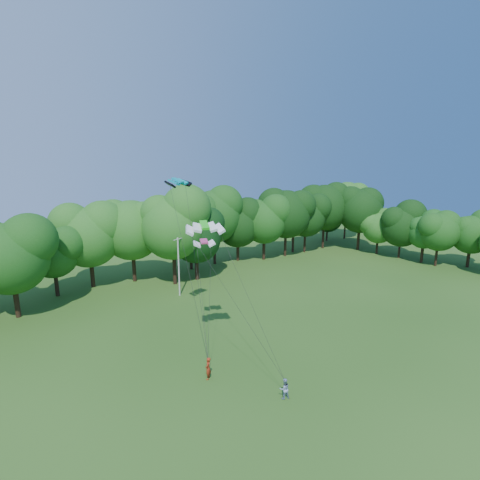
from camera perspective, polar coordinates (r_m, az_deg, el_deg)
ground at (r=30.68m, az=18.67°, el=-23.70°), size 160.00×160.00×0.00m
utility_pole at (r=49.06m, az=-9.33°, el=-3.94°), size 1.49×0.61×7.78m
kite_flyer_left at (r=32.38m, az=-4.89°, el=-18.91°), size 0.81×0.80×1.88m
kite_flyer_right at (r=30.38m, az=6.78°, el=-21.56°), size 0.96×0.85×1.64m
kite_teal at (r=36.15m, az=-9.46°, el=8.96°), size 2.89×2.01×0.51m
kite_green at (r=30.78m, az=-5.43°, el=2.28°), size 3.39×2.41×0.60m
kite_pink at (r=35.55m, az=-5.51°, el=-0.19°), size 2.27×1.69×0.35m
tree_back_center at (r=54.41m, az=-6.74°, el=1.24°), size 7.93×7.93×11.54m
tree_back_east at (r=70.88m, az=8.20°, el=3.79°), size 7.86×7.86×11.43m
tree_flank_east at (r=70.51m, az=26.30°, el=1.29°), size 6.17×6.17×8.97m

